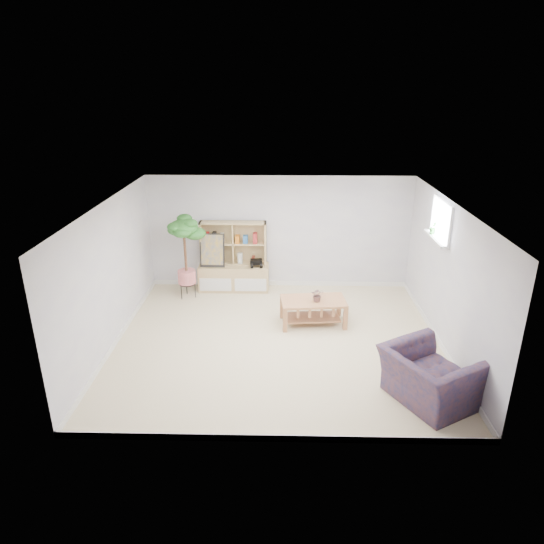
{
  "coord_description": "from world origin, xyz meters",
  "views": [
    {
      "loc": [
        0.07,
        -7.31,
        4.14
      ],
      "look_at": [
        -0.11,
        0.67,
        1.02
      ],
      "focal_mm": 32.0,
      "sensor_mm": 36.0,
      "label": 1
    }
  ],
  "objects_px": {
    "coffee_table": "(313,312)",
    "storage_unit": "(233,257)",
    "floor_tree": "(186,258)",
    "armchair": "(430,374)"
  },
  "relations": [
    {
      "from": "storage_unit",
      "to": "floor_tree",
      "type": "xyz_separation_m",
      "value": [
        -0.92,
        -0.42,
        0.12
      ]
    },
    {
      "from": "storage_unit",
      "to": "armchair",
      "type": "xyz_separation_m",
      "value": [
        3.06,
        -3.85,
        -0.31
      ]
    },
    {
      "from": "coffee_table",
      "to": "floor_tree",
      "type": "distance_m",
      "value": 2.83
    },
    {
      "from": "floor_tree",
      "to": "armchair",
      "type": "xyz_separation_m",
      "value": [
        3.98,
        -3.43,
        -0.43
      ]
    },
    {
      "from": "coffee_table",
      "to": "storage_unit",
      "type": "bearing_deg",
      "value": 130.24
    },
    {
      "from": "storage_unit",
      "to": "floor_tree",
      "type": "distance_m",
      "value": 1.02
    },
    {
      "from": "coffee_table",
      "to": "floor_tree",
      "type": "xyz_separation_m",
      "value": [
        -2.52,
        1.13,
        0.62
      ]
    },
    {
      "from": "coffee_table",
      "to": "armchair",
      "type": "bearing_deg",
      "value": -63.08
    },
    {
      "from": "coffee_table",
      "to": "armchair",
      "type": "xyz_separation_m",
      "value": [
        1.46,
        -2.29,
        0.19
      ]
    },
    {
      "from": "storage_unit",
      "to": "floor_tree",
      "type": "height_order",
      "value": "floor_tree"
    }
  ]
}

